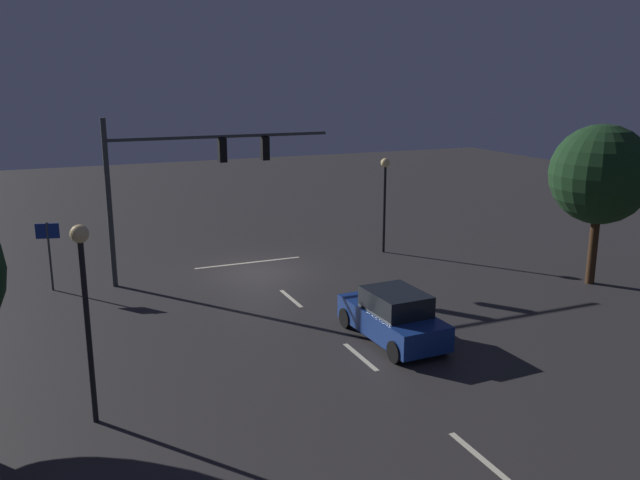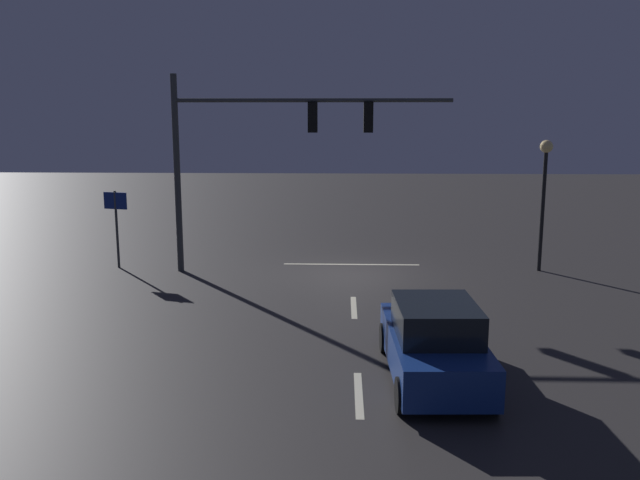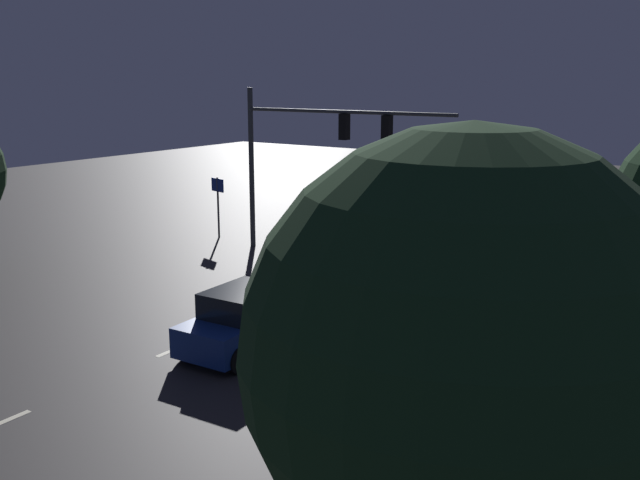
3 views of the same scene
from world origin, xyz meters
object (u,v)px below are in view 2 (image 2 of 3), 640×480
at_px(street_lamp_left_kerb, 544,179).
at_px(route_sign, 116,213).
at_px(car_approaching, 434,343).
at_px(traffic_signal_assembly, 265,138).

bearing_deg(street_lamp_left_kerb, route_sign, 0.18).
relative_size(car_approaching, route_sign, 1.59).
height_order(car_approaching, street_lamp_left_kerb, street_lamp_left_kerb).
distance_m(traffic_signal_assembly, street_lamp_left_kerb, 9.74).
xyz_separation_m(car_approaching, route_sign, (9.98, -9.93, 1.21)).
relative_size(traffic_signal_assembly, route_sign, 3.40).
height_order(car_approaching, route_sign, route_sign).
xyz_separation_m(traffic_signal_assembly, street_lamp_left_kerb, (-9.62, -0.46, -1.42)).
distance_m(car_approaching, street_lamp_left_kerb, 11.46).
relative_size(car_approaching, street_lamp_left_kerb, 0.96).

